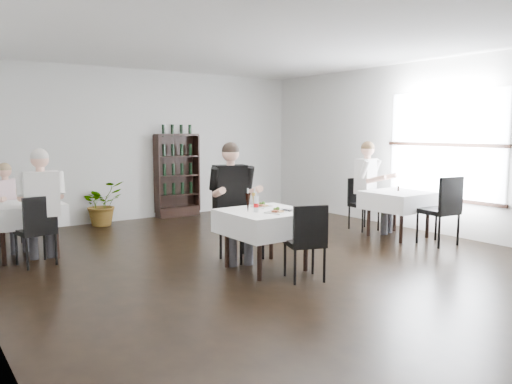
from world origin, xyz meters
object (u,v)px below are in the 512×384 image
(main_table, at_px, (266,222))
(diner_main, at_px, (233,192))
(potted_tree, at_px, (102,203))
(wine_shelf, at_px, (177,176))

(main_table, xyz_separation_m, diner_main, (-0.09, 0.64, 0.33))
(main_table, relative_size, potted_tree, 1.23)
(wine_shelf, xyz_separation_m, potted_tree, (-1.64, -0.11, -0.43))
(potted_tree, bearing_deg, wine_shelf, 4.00)
(wine_shelf, bearing_deg, main_table, -101.78)
(wine_shelf, height_order, potted_tree, wine_shelf)
(wine_shelf, relative_size, main_table, 1.70)
(potted_tree, bearing_deg, diner_main, -79.76)
(wine_shelf, xyz_separation_m, main_table, (-0.90, -4.31, -0.23))
(diner_main, bearing_deg, wine_shelf, 74.87)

